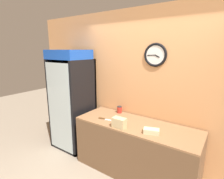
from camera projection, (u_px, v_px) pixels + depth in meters
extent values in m
cube|color=tan|center=(148.00, 89.00, 3.00)|extent=(5.20, 0.06, 2.70)
torus|color=black|center=(155.00, 55.00, 2.77)|extent=(0.38, 0.04, 0.38)
cylinder|color=white|center=(155.00, 55.00, 2.77)|extent=(0.31, 0.01, 0.31)
cube|color=black|center=(157.00, 56.00, 2.74)|extent=(0.08, 0.01, 0.05)
cube|color=black|center=(151.00, 55.00, 2.80)|extent=(0.13, 0.01, 0.02)
cube|color=brown|center=(135.00, 149.00, 2.89)|extent=(1.98, 0.72, 0.84)
cube|color=#8E6642|center=(136.00, 125.00, 2.79)|extent=(1.98, 0.72, 0.02)
cube|color=black|center=(83.00, 100.00, 3.87)|extent=(0.74, 0.04, 1.84)
cube|color=black|center=(62.00, 101.00, 3.81)|extent=(0.05, 0.67, 1.84)
cube|color=black|center=(85.00, 107.00, 3.43)|extent=(0.05, 0.67, 1.84)
cube|color=black|center=(75.00, 143.00, 3.82)|extent=(0.74, 0.67, 0.05)
cube|color=white|center=(82.00, 101.00, 3.85)|extent=(0.64, 0.02, 1.74)
cube|color=silver|center=(59.00, 108.00, 3.34)|extent=(0.64, 0.01, 1.74)
cube|color=blue|center=(69.00, 54.00, 3.36)|extent=(0.74, 0.60, 0.18)
cube|color=silver|center=(73.00, 126.00, 3.71)|extent=(0.62, 0.55, 0.01)
cube|color=silver|center=(72.00, 111.00, 3.64)|extent=(0.62, 0.55, 0.01)
cube|color=silver|center=(71.00, 96.00, 3.56)|extent=(0.62, 0.55, 0.01)
cube|color=silver|center=(71.00, 80.00, 3.49)|extent=(0.62, 0.55, 0.01)
cylinder|color=orange|center=(70.00, 112.00, 3.34)|extent=(0.08, 0.08, 0.17)
cylinder|color=orange|center=(69.00, 106.00, 3.31)|extent=(0.03, 0.03, 0.07)
cylinder|color=gold|center=(64.00, 126.00, 3.51)|extent=(0.07, 0.07, 0.16)
cylinder|color=gold|center=(64.00, 121.00, 3.48)|extent=(0.03, 0.03, 0.07)
cylinder|color=#72337F|center=(67.00, 96.00, 3.30)|extent=(0.08, 0.08, 0.12)
cylinder|color=#72337F|center=(66.00, 92.00, 3.28)|extent=(0.03, 0.03, 0.05)
cylinder|color=#72337F|center=(63.00, 77.00, 3.27)|extent=(0.08, 0.08, 0.16)
cylinder|color=#72337F|center=(62.00, 71.00, 3.24)|extent=(0.03, 0.03, 0.07)
cylinder|color=#2D6B38|center=(56.00, 123.00, 3.65)|extent=(0.08, 0.08, 0.18)
cylinder|color=#2D6B38|center=(56.00, 117.00, 3.62)|extent=(0.03, 0.03, 0.08)
cylinder|color=navy|center=(65.00, 111.00, 3.40)|extent=(0.07, 0.07, 0.15)
cylinder|color=navy|center=(65.00, 106.00, 3.38)|extent=(0.03, 0.03, 0.06)
cylinder|color=#B2231E|center=(73.00, 129.00, 3.36)|extent=(0.07, 0.07, 0.17)
cylinder|color=#B2231E|center=(73.00, 123.00, 3.33)|extent=(0.03, 0.03, 0.07)
cylinder|color=#B2BCCC|center=(70.00, 128.00, 3.42)|extent=(0.07, 0.07, 0.17)
cylinder|color=#B2BCCC|center=(69.00, 122.00, 3.39)|extent=(0.03, 0.03, 0.07)
cylinder|color=#B2231E|center=(61.00, 95.00, 3.39)|extent=(0.08, 0.08, 0.12)
cylinder|color=#B2231E|center=(60.00, 91.00, 3.38)|extent=(0.03, 0.03, 0.05)
cube|color=tan|center=(119.00, 125.00, 2.64)|extent=(0.21, 0.12, 0.08)
cube|color=tan|center=(119.00, 120.00, 2.62)|extent=(0.21, 0.12, 0.08)
cube|color=beige|center=(151.00, 131.00, 2.46)|extent=(0.24, 0.18, 0.07)
cube|color=silver|center=(111.00, 120.00, 2.92)|extent=(0.24, 0.09, 0.00)
cube|color=brown|center=(102.00, 118.00, 2.98)|extent=(0.12, 0.05, 0.02)
cylinder|color=#B72D23|center=(119.00, 110.00, 3.26)|extent=(0.09, 0.09, 0.11)
cylinder|color=#262628|center=(119.00, 107.00, 3.25)|extent=(0.08, 0.08, 0.01)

